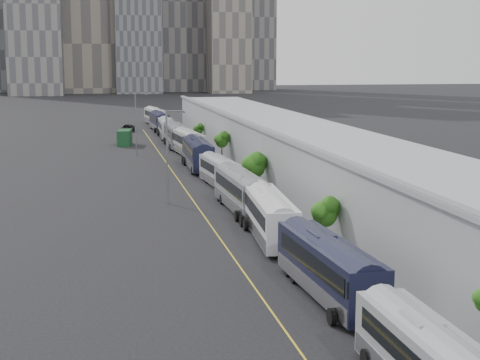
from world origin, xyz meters
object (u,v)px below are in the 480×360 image
object	(u,v)px
bus_2	(270,220)
bus_10	(155,118)
suv	(127,128)
bus_4	(220,174)
bus_7	(175,137)
bus_3	(241,194)
bus_5	(198,156)
street_lamp_far	(137,120)
street_lamp_near	(169,151)
bus_8	(167,130)
shipping_container	(125,138)
bus_1	(328,273)
bus_9	(159,123)
bus_6	(188,145)

from	to	relation	value
bus_2	bus_10	bearing A→B (deg)	94.21
bus_2	bus_10	xyz separation A→B (m)	(-0.51, 110.95, 0.01)
suv	bus_4	bearing A→B (deg)	-72.63
bus_7	bus_2	bearing A→B (deg)	-89.04
bus_3	bus_5	size ratio (longest dim) A/B	0.96
bus_10	street_lamp_far	distance (m)	55.31
street_lamp_near	bus_5	bearing A→B (deg)	75.32
bus_8	shipping_container	xyz separation A→B (m)	(-8.36, -11.04, -0.23)
bus_8	bus_10	size ratio (longest dim) A/B	0.94
suv	bus_5	bearing A→B (deg)	-71.59
bus_5	bus_1	bearing A→B (deg)	-88.54
suv	bus_9	bearing A→B (deg)	20.31
shipping_container	bus_9	bearing A→B (deg)	80.77
bus_2	bus_8	world-z (taller)	bus_2
bus_5	street_lamp_far	xyz separation A→B (m)	(-7.27, 15.40, 3.87)
bus_3	bus_8	xyz separation A→B (m)	(-0.60, 70.03, -0.09)
bus_1	bus_9	world-z (taller)	bus_9
bus_3	bus_10	world-z (taller)	bus_3
bus_6	suv	bearing A→B (deg)	95.60
bus_4	bus_8	distance (m)	56.21
bus_7	bus_9	bearing A→B (deg)	90.80
bus_8	bus_9	world-z (taller)	bus_9
suv	bus_3	bearing A→B (deg)	-73.86
bus_6	street_lamp_far	size ratio (longest dim) A/B	1.41
bus_9	bus_3	bearing A→B (deg)	-91.94
bus_4	bus_6	distance (m)	29.27
street_lamp_far	bus_7	bearing A→B (deg)	57.26
bus_5	bus_6	xyz separation A→B (m)	(0.46, 14.37, -0.05)
bus_9	street_lamp_near	world-z (taller)	street_lamp_near
street_lamp_far	shipping_container	distance (m)	15.53
bus_9	shipping_container	size ratio (longest dim) A/B	2.52
street_lamp_far	bus_8	bearing A→B (deg)	74.88
bus_10	street_lamp_near	size ratio (longest dim) A/B	1.40
bus_1	bus_7	bearing A→B (deg)	87.71
bus_8	bus_10	world-z (taller)	bus_10
bus_6	suv	world-z (taller)	bus_6
bus_3	street_lamp_far	size ratio (longest dim) A/B	1.38
street_lamp_near	bus_10	bearing A→B (deg)	86.27
bus_6	bus_10	size ratio (longest dim) A/B	1.02
bus_5	bus_10	distance (m)	70.10
bus_10	suv	size ratio (longest dim) A/B	2.60
bus_1	bus_6	xyz separation A→B (m)	(0.02, 70.72, 0.06)
bus_5	suv	world-z (taller)	bus_5
bus_1	bus_2	xyz separation A→B (m)	(-0.08, 15.50, 0.03)
bus_3	street_lamp_far	xyz separation A→B (m)	(-7.60, 44.13, 3.94)
street_lamp_far	bus_9	bearing A→B (deg)	80.37
bus_5	shipping_container	world-z (taller)	bus_5
bus_3	shipping_container	bearing A→B (deg)	96.74
street_lamp_near	suv	distance (m)	79.19
bus_3	bus_6	size ratio (longest dim) A/B	0.98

